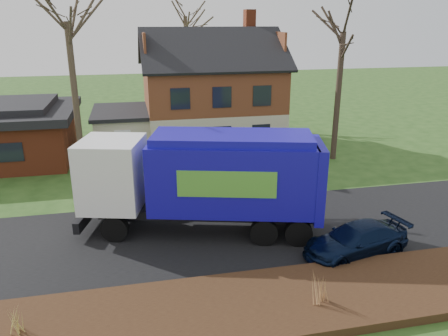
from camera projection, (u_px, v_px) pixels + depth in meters
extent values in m
plane|color=#254617|center=(226.00, 232.00, 18.52)|extent=(120.00, 120.00, 0.00)
cube|color=black|center=(226.00, 232.00, 18.51)|extent=(80.00, 7.00, 0.02)
cube|color=black|center=(263.00, 305.00, 13.56)|extent=(80.00, 3.50, 0.30)
cube|color=#C0B49A|center=(211.00, 125.00, 31.44)|extent=(9.00, 7.50, 2.70)
cube|color=brown|center=(211.00, 87.00, 30.56)|extent=(9.00, 7.50, 2.80)
cube|color=brown|center=(249.00, 21.00, 30.69)|extent=(0.70, 0.90, 1.60)
cube|color=#C0B49A|center=(123.00, 132.00, 29.75)|extent=(3.50, 5.50, 2.60)
cube|color=black|center=(122.00, 112.00, 29.29)|extent=(3.90, 5.90, 0.24)
cylinder|color=black|center=(115.00, 229.00, 17.63)|extent=(1.15, 0.64, 1.10)
cylinder|color=black|center=(129.00, 207.00, 19.72)|extent=(1.15, 0.64, 1.10)
cylinder|color=black|center=(264.00, 232.00, 17.34)|extent=(1.15, 0.64, 1.10)
cylinder|color=black|center=(262.00, 209.00, 19.44)|extent=(1.15, 0.64, 1.10)
cylinder|color=black|center=(299.00, 233.00, 17.28)|extent=(1.15, 0.64, 1.10)
cylinder|color=black|center=(293.00, 210.00, 19.37)|extent=(1.15, 0.64, 1.10)
cube|color=black|center=(208.00, 211.00, 18.39)|extent=(9.08, 3.59, 0.37)
cube|color=white|center=(112.00, 173.00, 18.05)|extent=(3.03, 3.18, 2.85)
cube|color=black|center=(85.00, 169.00, 18.06)|extent=(0.69, 2.26, 0.95)
cube|color=black|center=(87.00, 216.00, 18.74)|extent=(0.94, 2.61, 0.47)
cube|color=#150D9D|center=(232.00, 175.00, 17.82)|extent=(7.10, 4.28, 2.85)
cube|color=#150D9D|center=(232.00, 138.00, 17.31)|extent=(6.71, 3.89, 0.32)
cube|color=#150D9D|center=(316.00, 179.00, 17.69)|extent=(1.06, 2.69, 3.06)
cube|color=#519E33|center=(227.00, 184.00, 16.52)|extent=(3.67, 1.03, 1.05)
cube|color=#519E33|center=(229.00, 163.00, 19.06)|extent=(3.67, 1.03, 1.05)
imported|color=#ACAEB4|center=(154.00, 190.00, 21.19)|extent=(4.60, 3.11, 1.43)
imported|color=black|center=(356.00, 240.00, 16.56)|extent=(4.48, 2.55, 1.22)
cylinder|color=#453829|center=(76.00, 102.00, 24.11)|extent=(0.35, 0.35, 8.49)
cylinder|color=#392C22|center=(338.00, 98.00, 27.16)|extent=(0.36, 0.36, 7.90)
cylinder|color=#453829|center=(187.00, 69.00, 38.65)|extent=(0.34, 0.34, 8.89)
cone|color=tan|center=(15.00, 320.00, 11.98)|extent=(0.04, 0.04, 0.87)
cone|color=tan|center=(9.00, 320.00, 11.95)|extent=(0.04, 0.04, 0.87)
cone|color=tan|center=(21.00, 319.00, 12.01)|extent=(0.04, 0.04, 0.87)
cone|color=tan|center=(16.00, 317.00, 12.09)|extent=(0.04, 0.04, 0.87)
cone|color=tan|center=(14.00, 322.00, 11.87)|extent=(0.04, 0.04, 0.87)
cone|color=tan|center=(319.00, 286.00, 13.33)|extent=(0.05, 0.05, 1.07)
cone|color=tan|center=(314.00, 287.00, 13.29)|extent=(0.05, 0.05, 1.07)
cone|color=tan|center=(324.00, 285.00, 13.36)|extent=(0.05, 0.05, 1.07)
cone|color=tan|center=(317.00, 283.00, 13.45)|extent=(0.05, 0.05, 1.07)
cone|color=tan|center=(321.00, 288.00, 13.20)|extent=(0.05, 0.05, 1.07)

